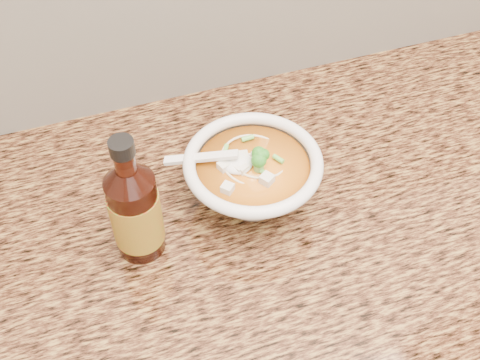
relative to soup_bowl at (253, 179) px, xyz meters
name	(u,v)px	position (x,y,z in m)	size (l,w,h in m)	color
cabinet	(332,327)	(0.18, -0.03, -0.52)	(4.00, 0.65, 0.86)	#311C0E
counter_slab	(365,195)	(0.18, -0.03, -0.07)	(4.00, 0.68, 0.04)	olive
soup_bowl	(253,179)	(0.00, 0.00, 0.00)	(0.22, 0.20, 0.11)	white
hot_sauce_bottle	(135,211)	(-0.18, -0.03, 0.03)	(0.09, 0.09, 0.21)	#381007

